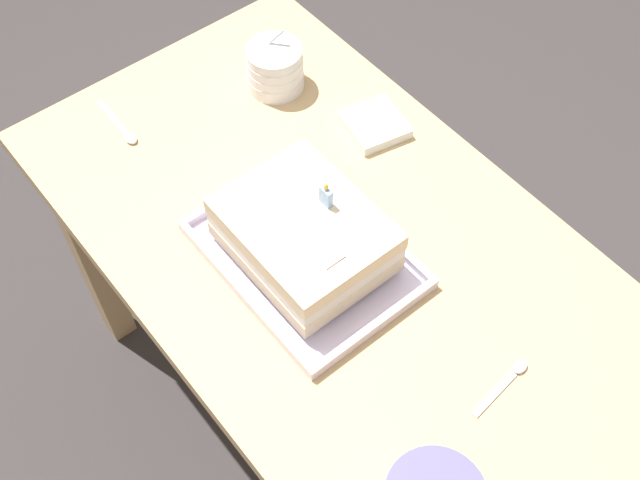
# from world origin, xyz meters

# --- Properties ---
(ground_plane) EXTENTS (8.00, 8.00, 0.00)m
(ground_plane) POSITION_xyz_m (0.00, 0.00, 0.00)
(ground_plane) COLOR #383333
(dining_table) EXTENTS (1.18, 0.67, 0.74)m
(dining_table) POSITION_xyz_m (0.00, 0.00, 0.63)
(dining_table) COLOR tan
(dining_table) RESTS_ON ground_plane
(foil_tray) EXTENTS (0.36, 0.26, 0.02)m
(foil_tray) POSITION_xyz_m (-0.01, -0.06, 0.75)
(foil_tray) COLOR silver
(foil_tray) RESTS_ON dining_table
(birthday_cake) EXTENTS (0.26, 0.21, 0.14)m
(birthday_cake) POSITION_xyz_m (-0.01, -0.06, 0.81)
(birthday_cake) COLOR beige
(birthday_cake) RESTS_ON foil_tray
(bowl_stack) EXTENTS (0.11, 0.11, 0.12)m
(bowl_stack) POSITION_xyz_m (-0.36, 0.15, 0.79)
(bowl_stack) COLOR white
(bowl_stack) RESTS_ON dining_table
(serving_spoon_near_tray) EXTENTS (0.03, 0.13, 0.01)m
(serving_spoon_near_tray) POSITION_xyz_m (0.36, 0.05, 0.75)
(serving_spoon_near_tray) COLOR silver
(serving_spoon_near_tray) RESTS_ON dining_table
(serving_spoon_by_bowls) EXTENTS (0.14, 0.02, 0.01)m
(serving_spoon_by_bowls) POSITION_xyz_m (-0.44, -0.15, 0.75)
(serving_spoon_by_bowls) COLOR silver
(serving_spoon_by_bowls) RESTS_ON dining_table
(napkin_pile) EXTENTS (0.13, 0.12, 0.02)m
(napkin_pile) POSITION_xyz_m (-0.15, 0.22, 0.75)
(napkin_pile) COLOR white
(napkin_pile) RESTS_ON dining_table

